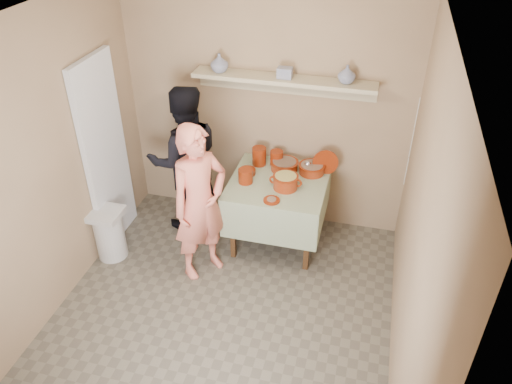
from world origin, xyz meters
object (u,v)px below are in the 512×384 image
(cazuela_rice, at_px, (286,181))
(serving_table, at_px, (278,190))
(person_helper, at_px, (186,160))
(trash_bin, at_px, (109,233))
(person_cook, at_px, (200,204))

(cazuela_rice, bearing_deg, serving_table, 128.81)
(person_helper, bearing_deg, trash_bin, 22.23)
(serving_table, relative_size, trash_bin, 1.74)
(cazuela_rice, height_order, trash_bin, cazuela_rice)
(person_cook, xyz_separation_m, cazuela_rice, (0.71, 0.52, 0.05))
(cazuela_rice, relative_size, trash_bin, 0.59)
(person_cook, distance_m, person_helper, 0.79)
(serving_table, height_order, trash_bin, serving_table)
(cazuela_rice, xyz_separation_m, trash_bin, (-1.70, -0.56, -0.56))
(person_cook, height_order, person_helper, person_helper)
(serving_table, distance_m, cazuela_rice, 0.25)
(person_cook, relative_size, person_helper, 0.97)
(cazuela_rice, distance_m, trash_bin, 1.88)
(person_cook, height_order, cazuela_rice, person_cook)
(person_cook, relative_size, trash_bin, 2.86)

